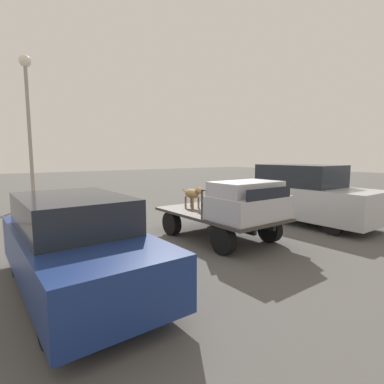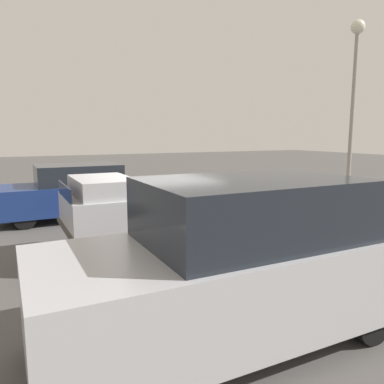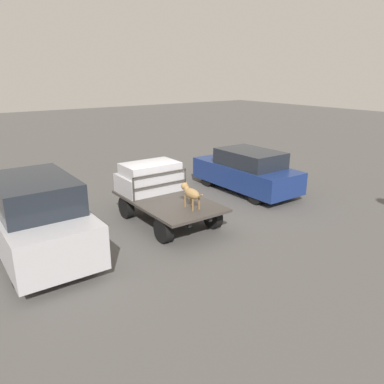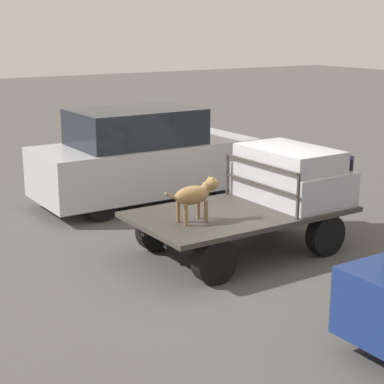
% 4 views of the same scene
% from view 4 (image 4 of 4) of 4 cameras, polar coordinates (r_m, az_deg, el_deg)
% --- Properties ---
extents(ground_plane, '(80.00, 80.00, 0.00)m').
position_cam_4_polar(ground_plane, '(11.10, 4.27, -5.37)').
color(ground_plane, '#514F4C').
extents(flatbed_truck, '(3.70, 2.06, 0.77)m').
position_cam_4_polar(flatbed_truck, '(10.92, 4.32, -2.58)').
color(flatbed_truck, black).
rests_on(flatbed_truck, ground).
extents(truck_cab, '(1.32, 1.94, 0.96)m').
position_cam_4_polar(truck_cab, '(11.44, 8.82, 1.48)').
color(truck_cab, '#B7B7BC').
rests_on(truck_cab, flatbed_truck).
extents(truck_headboard, '(0.04, 1.94, 0.76)m').
position_cam_4_polar(truck_headboard, '(10.98, 6.10, 1.30)').
color(truck_headboard, '#3D3833').
rests_on(truck_headboard, flatbed_truck).
extents(dog, '(1.02, 0.30, 0.72)m').
position_cam_4_polar(dog, '(10.06, 0.35, -0.19)').
color(dog, brown).
rests_on(dog, flatbed_truck).
extents(parked_pickup_far, '(4.86, 1.97, 2.06)m').
position_cam_4_polar(parked_pickup_far, '(14.07, -4.33, 3.14)').
color(parked_pickup_far, black).
rests_on(parked_pickup_far, ground).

